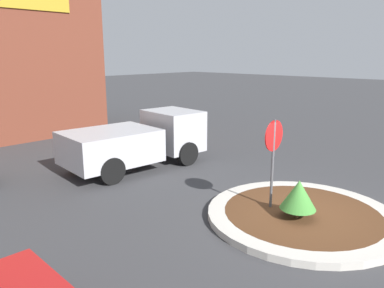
# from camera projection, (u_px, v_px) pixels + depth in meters

# --- Properties ---
(ground_plane) EXTENTS (120.00, 120.00, 0.00)m
(ground_plane) POSITION_uv_depth(u_px,v_px,m) (301.00, 218.00, 9.81)
(ground_plane) COLOR #38383A
(traffic_island) EXTENTS (4.92, 4.92, 0.18)m
(traffic_island) POSITION_uv_depth(u_px,v_px,m) (302.00, 215.00, 9.79)
(traffic_island) COLOR #BCB7AD
(traffic_island) RESTS_ON ground_plane
(stop_sign) EXTENTS (0.82, 0.07, 2.57)m
(stop_sign) POSITION_uv_depth(u_px,v_px,m) (273.00, 148.00, 9.75)
(stop_sign) COLOR #4C4C51
(stop_sign) RESTS_ON ground_plane
(island_shrub) EXTENTS (0.90, 0.90, 0.98)m
(island_shrub) POSITION_uv_depth(u_px,v_px,m) (299.00, 195.00, 9.31)
(island_shrub) COLOR brown
(island_shrub) RESTS_ON traffic_island
(utility_truck) EXTENTS (5.50, 2.79, 2.00)m
(utility_truck) POSITION_uv_depth(u_px,v_px,m) (138.00, 140.00, 14.10)
(utility_truck) COLOR #B2B2B7
(utility_truck) RESTS_ON ground_plane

